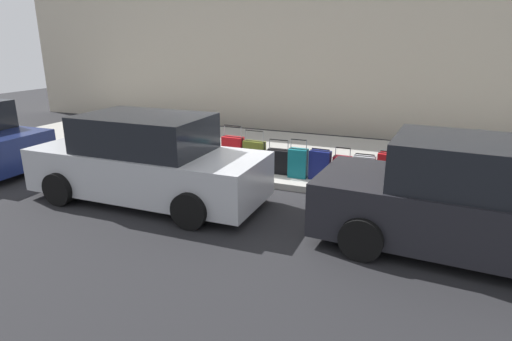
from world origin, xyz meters
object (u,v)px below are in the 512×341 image
(bollard_post, at_px, (186,151))
(suitcase_red_8, at_px, (233,153))
(parking_meter, at_px, (477,153))
(suitcase_maroon_3, at_px, (342,169))
(fire_hydrant, at_px, (205,147))
(suitcase_olive_0, at_px, (409,174))
(parked_car_charcoal_0, at_px, (475,203))
(suitcase_teal_5, at_px, (298,163))
(parked_car_silver_1, at_px, (147,162))
(suitcase_navy_4, at_px, (320,165))
(suitcase_olive_7, at_px, (254,156))
(suitcase_red_1, at_px, (387,170))
(suitcase_black_6, at_px, (278,161))
(suitcase_silver_2, at_px, (364,170))

(bollard_post, bearing_deg, suitcase_red_8, -174.44)
(bollard_post, relative_size, parking_meter, 0.53)
(suitcase_maroon_3, bearing_deg, fire_hydrant, 0.70)
(suitcase_olive_0, height_order, parked_car_charcoal_0, parked_car_charcoal_0)
(suitcase_olive_0, relative_size, parking_meter, 0.69)
(suitcase_teal_5, bearing_deg, suitcase_red_8, -1.67)
(suitcase_red_8, height_order, parked_car_silver_1, parked_car_silver_1)
(suitcase_navy_4, xyz_separation_m, suitcase_red_8, (2.07, -0.00, 0.07))
(suitcase_maroon_3, relative_size, suitcase_olive_7, 0.77)
(suitcase_olive_0, distance_m, bollard_post, 5.11)
(suitcase_red_1, height_order, suitcase_navy_4, suitcase_red_1)
(suitcase_navy_4, bearing_deg, suitcase_black_6, -5.23)
(suitcase_teal_5, bearing_deg, suitcase_navy_4, -174.77)
(fire_hydrant, bearing_deg, suitcase_red_8, 177.61)
(suitcase_navy_4, relative_size, parking_meter, 0.54)
(suitcase_silver_2, distance_m, suitcase_teal_5, 1.40)
(suitcase_navy_4, bearing_deg, fire_hydrant, -0.70)
(suitcase_maroon_3, height_order, suitcase_teal_5, suitcase_teal_5)
(suitcase_maroon_3, height_order, parked_car_charcoal_0, parked_car_charcoal_0)
(parking_meter, bearing_deg, suitcase_navy_4, 5.44)
(suitcase_maroon_3, xyz_separation_m, parked_car_charcoal_0, (-2.36, 2.23, 0.38))
(parked_car_charcoal_0, bearing_deg, parking_meter, -93.99)
(suitcase_olive_0, bearing_deg, parking_meter, -169.50)
(suitcase_maroon_3, height_order, parked_car_silver_1, parked_car_silver_1)
(suitcase_red_1, relative_size, suitcase_olive_7, 0.78)
(suitcase_black_6, xyz_separation_m, parking_meter, (-3.97, -0.19, 0.55))
(suitcase_olive_7, distance_m, parking_meter, 4.55)
(fire_hydrant, xyz_separation_m, parked_car_charcoal_0, (-5.65, 2.19, 0.22))
(suitcase_olive_7, relative_size, suitcase_red_8, 0.93)
(suitcase_teal_5, distance_m, suitcase_olive_7, 1.05)
(suitcase_navy_4, relative_size, suitcase_olive_7, 0.71)
(suitcase_olive_0, distance_m, suitcase_black_6, 2.80)
(suitcase_olive_0, bearing_deg, suitcase_red_1, 0.82)
(suitcase_olive_0, relative_size, bollard_post, 1.31)
(suitcase_navy_4, xyz_separation_m, suitcase_olive_7, (1.53, 0.02, 0.04))
(fire_hydrant, relative_size, parked_car_charcoal_0, 0.18)
(suitcase_silver_2, height_order, parking_meter, parking_meter)
(suitcase_navy_4, height_order, suitcase_teal_5, suitcase_teal_5)
(suitcase_olive_7, bearing_deg, suitcase_red_1, -178.42)
(suitcase_silver_2, relative_size, suitcase_red_8, 0.62)
(suitcase_olive_0, distance_m, suitcase_red_1, 0.44)
(suitcase_teal_5, xyz_separation_m, suitcase_olive_7, (1.05, -0.02, 0.04))
(suitcase_red_8, bearing_deg, suitcase_navy_4, 179.92)
(suitcase_black_6, bearing_deg, suitcase_maroon_3, 179.41)
(parking_meter, bearing_deg, parked_car_charcoal_0, 86.01)
(suitcase_olive_0, bearing_deg, suitcase_black_6, -0.45)
(suitcase_red_1, height_order, suitcase_teal_5, suitcase_teal_5)
(fire_hydrant, bearing_deg, suitcase_silver_2, -179.09)
(suitcase_red_1, bearing_deg, suitcase_olive_7, 1.58)
(suitcase_navy_4, bearing_deg, suitcase_red_1, -177.46)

